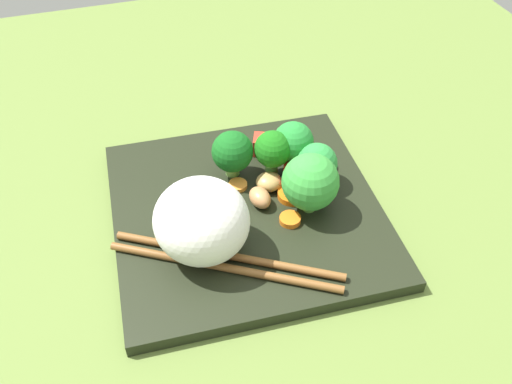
% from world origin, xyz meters
% --- Properties ---
extents(ground_plane, '(1.10, 1.10, 0.02)m').
position_xyz_m(ground_plane, '(0.00, 0.00, -0.01)').
color(ground_plane, olive).
extents(square_plate, '(0.28, 0.28, 0.01)m').
position_xyz_m(square_plate, '(0.00, 0.00, 0.01)').
color(square_plate, black).
rests_on(square_plate, ground_plane).
extents(rice_mound, '(0.12, 0.12, 0.08)m').
position_xyz_m(rice_mound, '(0.06, 0.04, 0.05)').
color(rice_mound, white).
rests_on(rice_mound, square_plate).
extents(broccoli_floret_0, '(0.04, 0.04, 0.06)m').
position_xyz_m(broccoli_floret_0, '(-0.07, -0.05, 0.05)').
color(broccoli_floret_0, '#73AD50').
rests_on(broccoli_floret_0, square_plate).
extents(broccoli_floret_1, '(0.06, 0.06, 0.07)m').
position_xyz_m(broccoli_floret_1, '(-0.06, 0.02, 0.05)').
color(broccoli_floret_1, '#579F39').
rests_on(broccoli_floret_1, square_plate).
extents(broccoli_floret_2, '(0.04, 0.04, 0.06)m').
position_xyz_m(broccoli_floret_2, '(-0.00, -0.05, 0.05)').
color(broccoli_floret_2, '#84BA54').
rests_on(broccoli_floret_2, square_plate).
extents(broccoli_floret_3, '(0.04, 0.04, 0.06)m').
position_xyz_m(broccoli_floret_3, '(-0.04, -0.04, 0.05)').
color(broccoli_floret_3, '#65AD4F').
rests_on(broccoli_floret_3, square_plate).
extents(broccoli_floret_4, '(0.04, 0.04, 0.05)m').
position_xyz_m(broccoli_floret_4, '(-0.08, -0.01, 0.04)').
color(broccoli_floret_4, '#79BF57').
rests_on(broccoli_floret_4, square_plate).
extents(carrot_slice_0, '(0.03, 0.03, 0.01)m').
position_xyz_m(carrot_slice_0, '(-0.04, 0.03, 0.02)').
color(carrot_slice_0, orange).
rests_on(carrot_slice_0, square_plate).
extents(carrot_slice_1, '(0.03, 0.03, 0.01)m').
position_xyz_m(carrot_slice_1, '(-0.05, -0.00, 0.02)').
color(carrot_slice_1, orange).
rests_on(carrot_slice_1, square_plate).
extents(carrot_slice_2, '(0.02, 0.02, 0.00)m').
position_xyz_m(carrot_slice_2, '(0.00, -0.03, 0.02)').
color(carrot_slice_2, orange).
rests_on(carrot_slice_2, square_plate).
extents(pepper_chunk_0, '(0.03, 0.03, 0.02)m').
position_xyz_m(pepper_chunk_0, '(-0.05, -0.08, 0.02)').
color(pepper_chunk_0, red).
rests_on(pepper_chunk_0, square_plate).
extents(pepper_chunk_1, '(0.04, 0.04, 0.02)m').
position_xyz_m(pepper_chunk_1, '(-0.06, -0.02, 0.02)').
color(pepper_chunk_1, red).
rests_on(pepper_chunk_1, square_plate).
extents(chicken_piece_0, '(0.02, 0.03, 0.02)m').
position_xyz_m(chicken_piece_0, '(-0.01, -0.00, 0.02)').
color(chicken_piece_0, tan).
rests_on(chicken_piece_0, square_plate).
extents(chicken_piece_1, '(0.03, 0.03, 0.02)m').
position_xyz_m(chicken_piece_1, '(-0.03, -0.02, 0.02)').
color(chicken_piece_1, tan).
rests_on(chicken_piece_1, square_plate).
extents(chicken_piece_2, '(0.05, 0.04, 0.03)m').
position_xyz_m(chicken_piece_2, '(-0.09, -0.04, 0.03)').
color(chicken_piece_2, tan).
rests_on(chicken_piece_2, square_plate).
extents(chopstick_pair, '(0.20, 0.13, 0.01)m').
position_xyz_m(chopstick_pair, '(0.04, 0.07, 0.02)').
color(chopstick_pair, brown).
rests_on(chopstick_pair, square_plate).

